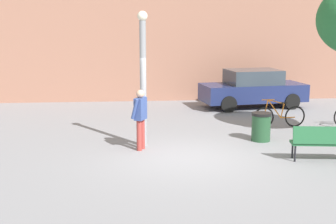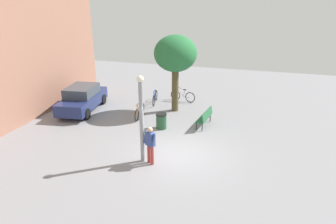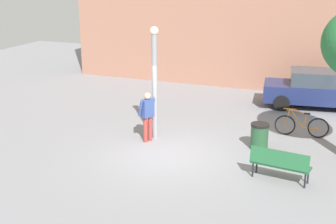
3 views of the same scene
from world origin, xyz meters
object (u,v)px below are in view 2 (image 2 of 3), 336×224
Objects in this scene: bicycle_blue at (155,98)px; bicycle_silver at (183,96)px; lamppost at (141,117)px; bicycle_orange at (140,111)px; trash_bin at (161,121)px; plaza_tree at (175,55)px; parked_car_navy at (83,98)px; park_bench at (205,117)px; person_by_lamppost at (150,143)px.

bicycle_silver is at bearing -61.14° from bicycle_blue.
bicycle_orange is at bearing 23.49° from lamppost.
bicycle_blue is 2.12× the size of trash_bin.
bicycle_orange is at bearing 136.48° from plaza_tree.
bicycle_orange is 1.01× the size of bicycle_blue.
lamppost reaches higher than bicycle_silver.
bicycle_silver is 0.41× the size of parked_car_navy.
person_by_lamppost is at bearing 161.82° from park_bench.
lamppost is at bearing -128.96° from parked_car_navy.
lamppost is at bearing -177.00° from plaza_tree.
lamppost is 5.09m from park_bench.
lamppost is 2.08× the size of bicycle_orange.
lamppost is 7.72m from bicycle_blue.
park_bench is at bearing -65.67° from trash_bin.
lamppost reaches higher than parked_car_navy.
bicycle_orange is at bearing 57.00° from trash_bin.
bicycle_orange is (4.58, 1.99, -1.68)m from lamppost.
trash_bin is at bearing 114.33° from park_bench.
plaza_tree reaches higher than bicycle_silver.
bicycle_silver is 3.97m from bicycle_orange.
person_by_lamppost is at bearing -173.62° from plaza_tree.
bicycle_orange is 2.14× the size of trash_bin.
plaza_tree is at bearing 50.13° from park_bench.
bicycle_orange is (-1.75, 1.66, -3.09)m from plaza_tree.
lamppost is 8.36m from bicycle_silver.
bicycle_orange is (0.11, 3.88, -0.16)m from park_bench.
lamppost is at bearing 157.12° from park_bench.
plaza_tree reaches higher than parked_car_navy.
lamppost is 0.86× the size of parked_car_navy.
parked_car_navy is at bearing 52.27° from person_by_lamppost.
lamppost is 2.11× the size of bicycle_silver.
parked_car_navy is at bearing 77.59° from trash_bin.
bicycle_blue is 4.14m from trash_bin.
parked_car_navy is at bearing 51.04° from lamppost.
parked_car_navy is (4.79, 6.19, -0.19)m from person_by_lamppost.
park_bench is at bearing -18.18° from person_by_lamppost.
bicycle_silver is 1.00× the size of bicycle_blue.
parked_car_navy is at bearing 88.28° from bicycle_orange.
person_by_lamppost is (-0.10, -0.39, -1.10)m from lamppost.
bicycle_blue reaches higher than park_bench.
bicycle_silver is at bearing -0.59° from plaza_tree.
bicycle_orange is 2.01m from trash_bin.
bicycle_blue is (0.94, 1.64, -3.09)m from plaza_tree.
trash_bin is (-1.10, -1.69, 0.04)m from bicycle_orange.
park_bench is at bearing -91.65° from parked_car_navy.
park_bench is 1.95× the size of trash_bin.
bicycle_silver is 1.90m from bicycle_blue.
bicycle_orange reaches higher than trash_bin.
bicycle_orange is (4.68, 2.38, -0.58)m from person_by_lamppost.
trash_bin is at bearing 10.88° from person_by_lamppost.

